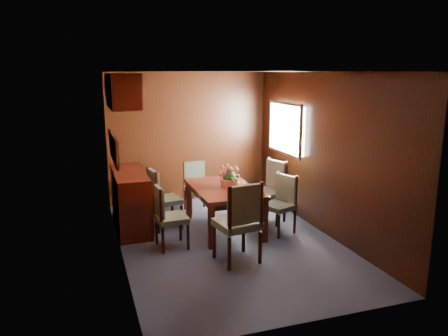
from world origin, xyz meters
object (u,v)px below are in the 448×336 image
object	(u,v)px
sideboard	(131,200)
flower_centerpiece	(229,175)
dining_table	(224,193)
chair_right_near	(281,200)
chair_left_near	(167,213)
chair_head	(240,218)

from	to	relation	value
sideboard	flower_centerpiece	distance (m)	1.59
sideboard	dining_table	world-z (taller)	sideboard
chair_right_near	chair_left_near	bearing A→B (deg)	70.99
chair_left_near	chair_head	distance (m)	1.12
chair_right_near	flower_centerpiece	bearing A→B (deg)	32.64
chair_left_near	dining_table	bearing A→B (deg)	110.64
chair_left_near	flower_centerpiece	distance (m)	1.29
sideboard	chair_left_near	distance (m)	1.04
dining_table	chair_head	size ratio (longest dim) A/B	1.36
sideboard	dining_table	bearing A→B (deg)	-21.60
flower_centerpiece	sideboard	bearing A→B (deg)	164.62
flower_centerpiece	chair_head	bearing A→B (deg)	-103.46
sideboard	flower_centerpiece	size ratio (longest dim) A/B	4.61
sideboard	chair_right_near	world-z (taller)	sideboard
chair_right_near	flower_centerpiece	world-z (taller)	flower_centerpiece
dining_table	flower_centerpiece	size ratio (longest dim) A/B	4.81
dining_table	chair_right_near	bearing A→B (deg)	-23.60
sideboard	flower_centerpiece	world-z (taller)	flower_centerpiece
sideboard	chair_right_near	xyz separation A→B (m)	(2.15, -0.89, 0.05)
flower_centerpiece	chair_right_near	bearing A→B (deg)	-35.71
chair_head	sideboard	bearing A→B (deg)	114.50
dining_table	flower_centerpiece	xyz separation A→B (m)	(0.14, 0.13, 0.24)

